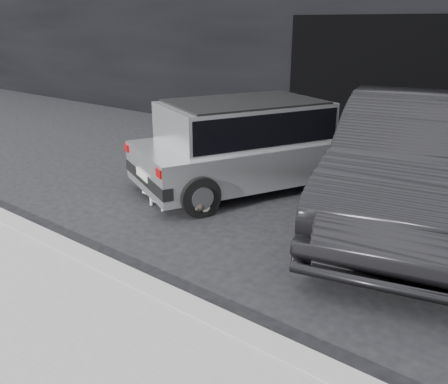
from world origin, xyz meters
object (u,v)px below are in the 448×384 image
Objects in this scene: cat_siamese at (207,205)px; cat_white at (161,197)px; second_car at (413,160)px; silver_hatchback at (249,140)px.

cat_white reaches higher than cat_siamese.
second_car is at bearing -158.27° from cat_siamese.
silver_hatchback is at bearing -91.81° from cat_siamese.
cat_white is at bearing 8.72° from cat_siamese.
second_car is (2.44, 0.17, 0.07)m from silver_hatchback.
second_car is 2.74m from cat_siamese.
silver_hatchback reaches higher than cat_siamese.
silver_hatchback is 0.82× the size of second_car.
silver_hatchback is at bearing 176.05° from cat_white.
cat_white is (-0.63, -0.24, 0.05)m from cat_siamese.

